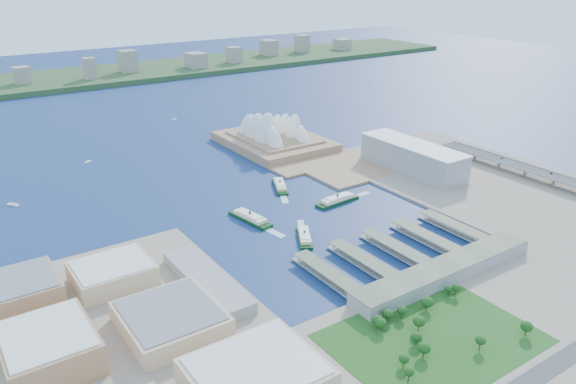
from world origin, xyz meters
TOP-DOWN VIEW (x-y plane):
  - ground at (0.00, 0.00)m, footprint 3000.00×3000.00m
  - west_land at (-250.00, -105.00)m, footprint 220.00×390.00m
  - south_land at (0.00, -210.00)m, footprint 720.00×180.00m
  - east_land at (240.00, -50.00)m, footprint 240.00×500.00m
  - peninsula at (107.50, 260.00)m, footprint 135.00×220.00m
  - far_shore at (0.00, 980.00)m, footprint 2200.00×260.00m
  - opera_house at (105.00, 280.00)m, footprint 134.00×180.00m
  - toaster_building at (195.00, 80.00)m, footprint 45.00×155.00m
  - expressway at (300.00, -60.00)m, footprint 26.00×340.00m
  - west_buildings at (-250.00, -70.00)m, footprint 200.00×280.00m
  - ferry_wharves at (14.00, -75.00)m, footprint 184.00×90.00m
  - terminal_building at (15.00, -135.00)m, footprint 200.00×28.00m
  - park at (-60.00, -190.00)m, footprint 150.00×110.00m
  - far_skyline at (0.00, 960.00)m, footprint 1900.00×140.00m
  - ferry_a at (-63.84, 68.26)m, footprint 23.76×60.14m
  - ferry_b at (16.40, 130.61)m, footprint 35.12×53.96m
  - ferry_c at (-40.48, -0.59)m, footprint 35.56×48.89m
  - ferry_d at (46.11, 53.47)m, footprint 58.32×19.04m
  - boat_a at (-270.14, 258.43)m, footprint 11.79×13.59m
  - boat_b at (-154.40, 362.71)m, footprint 10.71×6.26m
  - boat_c at (184.12, 431.88)m, footprint 9.55×12.99m
  - boat_e at (40.11, 510.82)m, footprint 7.82×10.40m
  - car_b at (304.00, -53.05)m, footprint 1.24×3.55m
  - car_c at (304.00, 19.52)m, footprint 1.83×4.51m

SIDE VIEW (x-z plane):
  - ground at x=0.00m, z-range 0.00..0.00m
  - boat_e at x=40.11m, z-range 0.00..2.49m
  - boat_b at x=-154.40m, z-range 0.00..2.73m
  - boat_a at x=-270.14m, z-range 0.00..2.79m
  - boat_c at x=184.12m, z-range 0.00..2.88m
  - west_land at x=-250.00m, z-range 0.00..3.00m
  - south_land at x=0.00m, z-range 0.00..3.00m
  - east_land at x=240.00m, z-range 0.00..3.00m
  - peninsula at x=107.50m, z-range 0.00..3.00m
  - ferry_wharves at x=14.00m, z-range 0.00..9.30m
  - ferry_c at x=-40.48m, z-range 0.00..9.31m
  - ferry_b at x=16.40m, z-range 0.00..10.08m
  - ferry_d at x=46.11m, z-range 0.00..10.85m
  - ferry_a at x=-63.84m, z-range 0.00..11.07m
  - far_shore at x=0.00m, z-range 0.00..12.00m
  - expressway at x=300.00m, z-range 3.00..14.85m
  - terminal_building at x=15.00m, z-range 3.00..15.00m
  - park at x=-60.00m, z-range 3.00..19.00m
  - car_b at x=304.00m, z-range 14.85..16.02m
  - car_c at x=304.00m, z-range 14.85..16.16m
  - west_buildings at x=-250.00m, z-range 3.00..30.00m
  - toaster_building at x=195.00m, z-range 3.00..38.00m
  - opera_house at x=105.00m, z-range 3.00..61.00m
  - far_skyline at x=0.00m, z-range 12.00..67.00m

